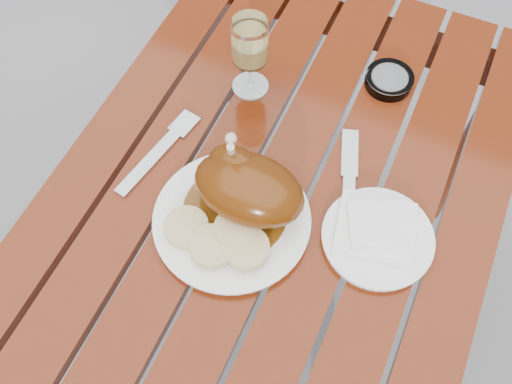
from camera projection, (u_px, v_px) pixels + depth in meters
ground at (267, 316)px, 1.70m from camera, size 60.00×60.00×0.00m
table at (270, 270)px, 1.38m from camera, size 0.80×1.20×0.75m
dinner_plate at (232, 220)px, 1.01m from camera, size 0.32×0.32×0.02m
roast_duck at (246, 186)px, 0.98m from camera, size 0.21×0.19×0.14m
bread_dumplings at (220, 238)px, 0.97m from camera, size 0.19×0.12×0.03m
wine_glass at (250, 57)px, 1.10m from camera, size 0.08×0.08×0.18m
side_plate at (377, 238)px, 1.00m from camera, size 0.21×0.21×0.02m
napkin at (375, 228)px, 0.99m from camera, size 0.15×0.15×0.01m
ashtray at (389, 80)px, 1.17m from camera, size 0.10×0.10×0.02m
fork at (155, 156)px, 1.09m from camera, size 0.06×0.20×0.01m
knife at (348, 202)px, 1.04m from camera, size 0.10×0.23×0.01m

